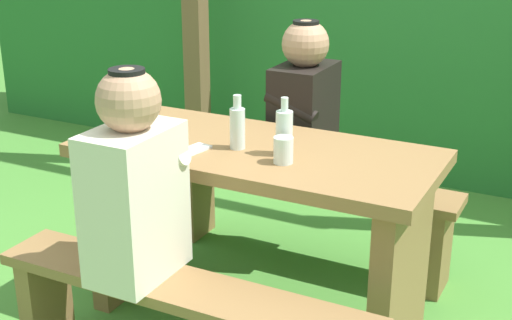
% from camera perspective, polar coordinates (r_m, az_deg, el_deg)
% --- Properties ---
extents(ground_plane, '(12.00, 12.00, 0.00)m').
position_cam_1_polar(ground_plane, '(3.07, 0.00, -12.30)').
color(ground_plane, '#488734').
extents(hedge_backdrop, '(6.40, 0.66, 1.90)m').
position_cam_1_polar(hedge_backdrop, '(4.63, 12.21, 11.00)').
color(hedge_backdrop, '#286E2F').
rests_on(hedge_backdrop, ground_plane).
extents(picnic_table, '(1.40, 0.64, 0.75)m').
position_cam_1_polar(picnic_table, '(2.83, 0.00, -3.57)').
color(picnic_table, olive).
rests_on(picnic_table, ground_plane).
extents(bench_near, '(1.40, 0.24, 0.44)m').
position_cam_1_polar(bench_near, '(2.50, -5.96, -12.26)').
color(bench_near, olive).
rests_on(bench_near, ground_plane).
extents(bench_far, '(1.40, 0.24, 0.44)m').
position_cam_1_polar(bench_far, '(3.38, 4.32, -3.21)').
color(bench_far, olive).
rests_on(bench_far, ground_plane).
extents(person_white_shirt, '(0.25, 0.35, 0.72)m').
position_cam_1_polar(person_white_shirt, '(2.38, -9.70, -1.84)').
color(person_white_shirt, silver).
rests_on(person_white_shirt, bench_near).
extents(person_black_coat, '(0.25, 0.35, 0.72)m').
position_cam_1_polar(person_black_coat, '(3.24, 3.83, 4.31)').
color(person_black_coat, black).
rests_on(person_black_coat, bench_far).
extents(drinking_glass, '(0.07, 0.07, 0.10)m').
position_cam_1_polar(drinking_glass, '(2.57, 2.20, 0.80)').
color(drinking_glass, silver).
rests_on(drinking_glass, picnic_table).
extents(bottle_left, '(0.06, 0.06, 0.21)m').
position_cam_1_polar(bottle_left, '(2.71, -1.49, 2.70)').
color(bottle_left, silver).
rests_on(bottle_left, picnic_table).
extents(bottle_right, '(0.06, 0.06, 0.22)m').
position_cam_1_polar(bottle_right, '(2.64, 2.27, 2.28)').
color(bottle_right, silver).
rests_on(bottle_right, picnic_table).
extents(cell_phone, '(0.09, 0.15, 0.01)m').
position_cam_1_polar(cell_phone, '(2.71, -5.02, 0.82)').
color(cell_phone, silver).
rests_on(cell_phone, picnic_table).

